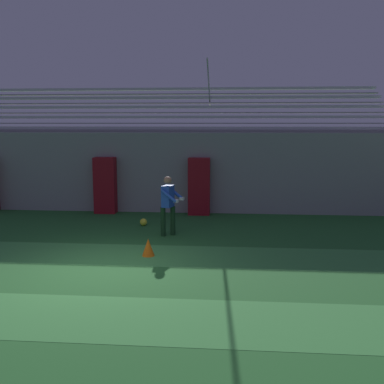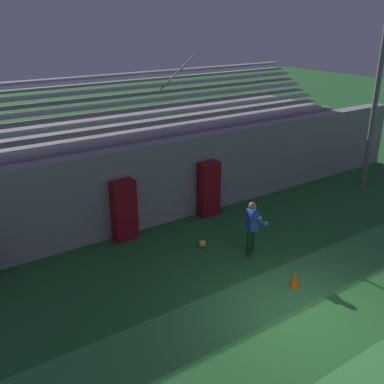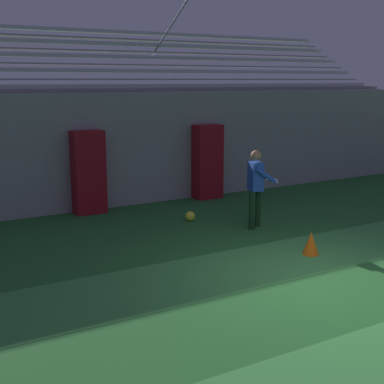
# 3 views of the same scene
# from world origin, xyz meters

# --- Properties ---
(ground_plane) EXTENTS (80.00, 80.00, 0.00)m
(ground_plane) POSITION_xyz_m (0.00, 0.00, 0.00)
(ground_plane) COLOR #236028
(turf_stripe_far) EXTENTS (28.00, 1.76, 0.01)m
(turf_stripe_far) POSITION_xyz_m (0.00, 1.03, 0.00)
(turf_stripe_far) COLOR #38843D
(turf_stripe_far) RESTS_ON ground
(back_wall) EXTENTS (24.00, 0.60, 2.80)m
(back_wall) POSITION_xyz_m (0.00, 6.50, 1.40)
(back_wall) COLOR gray
(back_wall) RESTS_ON ground
(padding_pillar_gate_left) EXTENTS (0.74, 0.44, 1.96)m
(padding_pillar_gate_left) POSITION_xyz_m (-1.64, 5.95, 0.98)
(padding_pillar_gate_left) COLOR maroon
(padding_pillar_gate_left) RESTS_ON ground
(padding_pillar_gate_right) EXTENTS (0.74, 0.44, 1.96)m
(padding_pillar_gate_right) POSITION_xyz_m (1.64, 5.95, 0.98)
(padding_pillar_gate_right) COLOR maroon
(padding_pillar_gate_right) RESTS_ON ground
(bleacher_stand) EXTENTS (18.00, 4.05, 5.43)m
(bleacher_stand) POSITION_xyz_m (0.00, 8.84, 1.50)
(bleacher_stand) COLOR gray
(bleacher_stand) RESTS_ON ground
(floodlight_pole) EXTENTS (0.90, 0.36, 8.82)m
(floodlight_pole) POSITION_xyz_m (8.47, 4.46, 5.50)
(floodlight_pole) COLOR slate
(floodlight_pole) RESTS_ON ground
(goalkeeper) EXTENTS (0.67, 0.68, 1.67)m
(goalkeeper) POSITION_xyz_m (0.99, 2.94, 0.95)
(goalkeeper) COLOR #143319
(goalkeeper) RESTS_ON ground
(soccer_ball) EXTENTS (0.22, 0.22, 0.22)m
(soccer_ball) POSITION_xyz_m (0.05, 4.11, 0.11)
(soccer_ball) COLOR yellow
(soccer_ball) RESTS_ON ground
(traffic_cone) EXTENTS (0.30, 0.30, 0.42)m
(traffic_cone) POSITION_xyz_m (0.77, 0.97, 0.21)
(traffic_cone) COLOR orange
(traffic_cone) RESTS_ON ground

